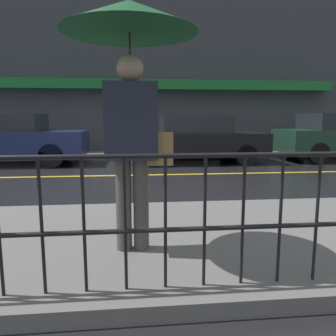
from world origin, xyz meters
TOP-DOWN VIEW (x-y plane):
  - ground_plane at (0.00, 0.00)m, footprint 80.00×80.00m
  - sidewalk_near at (0.00, -4.50)m, footprint 28.00×2.70m
  - sidewalk_far at (0.00, 4.01)m, footprint 28.00×1.73m
  - lane_marking at (0.00, 0.00)m, footprint 25.20×0.12m
  - building_storefront at (0.00, 5.00)m, footprint 28.00×0.85m
  - railing_foreground at (-0.00, -5.60)m, footprint 12.00×0.04m
  - pedestrian at (0.76, -4.85)m, footprint 1.20×1.20m
  - car_navy at (-2.93, 2.22)m, footprint 4.46×1.71m
  - car_black at (2.76, 2.22)m, footprint 3.97×1.92m

SIDE VIEW (x-z plane):
  - ground_plane at x=0.00m, z-range 0.00..0.00m
  - lane_marking at x=0.00m, z-range 0.00..0.01m
  - sidewalk_near at x=0.00m, z-range 0.00..0.13m
  - sidewalk_far at x=0.00m, z-range 0.00..0.13m
  - car_black at x=2.76m, z-range 0.01..1.47m
  - railing_foreground at x=0.00m, z-range 0.25..1.24m
  - car_navy at x=-2.93m, z-range 0.02..1.51m
  - pedestrian at x=0.76m, z-range 0.83..3.06m
  - building_storefront at x=0.00m, z-range -0.05..6.89m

